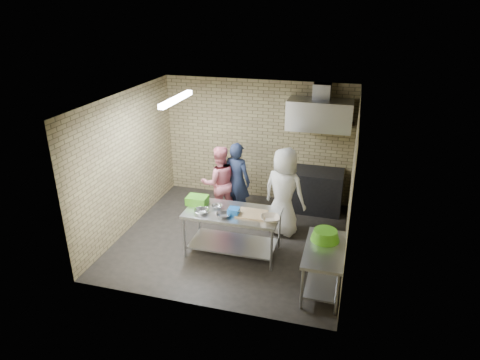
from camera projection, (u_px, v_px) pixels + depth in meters
name	position (u px, v px, depth m)	size (l,w,h in m)	color
floor	(232.00, 238.00, 8.11)	(4.20, 4.20, 0.00)	black
ceiling	(231.00, 99.00, 7.05)	(4.20, 4.20, 0.00)	black
back_wall	(257.00, 141.00, 9.35)	(4.20, 0.06, 2.70)	tan
front_wall	(191.00, 226.00, 5.81)	(4.20, 0.06, 2.70)	tan
left_wall	(127.00, 162.00, 8.09)	(0.06, 4.00, 2.70)	tan
right_wall	(351.00, 186.00, 7.06)	(0.06, 4.00, 2.70)	tan
prep_table	(233.00, 232.00, 7.50)	(1.66, 0.83, 0.83)	silver
side_counter	(323.00, 269.00, 6.55)	(0.60, 1.20, 0.75)	silver
stove	(314.00, 190.00, 9.06)	(1.20, 0.70, 0.90)	black
range_hood	(320.00, 115.00, 8.46)	(1.30, 0.60, 0.60)	silver
hood_duct	(322.00, 91.00, 8.41)	(0.35, 0.30, 0.30)	#A5A8AD
wall_shelf	(335.00, 122.00, 8.62)	(0.80, 0.20, 0.04)	#3F2B19
fluorescent_fixture	(176.00, 99.00, 7.32)	(0.10, 1.25, 0.08)	white
green_crate	(197.00, 200.00, 7.58)	(0.37, 0.28, 0.15)	#429D1D
blue_tub	(234.00, 211.00, 7.21)	(0.18, 0.18, 0.12)	blue
cutting_board	(252.00, 214.00, 7.23)	(0.51, 0.39, 0.03)	tan
mixing_bowl_a	(202.00, 212.00, 7.27)	(0.26, 0.26, 0.06)	#B4B7BC
mixing_bowl_b	(217.00, 207.00, 7.44)	(0.20, 0.20, 0.06)	#B0B3B7
mixing_bowl_c	(223.00, 215.00, 7.15)	(0.24, 0.24, 0.06)	#AFB1B6
ceramic_bowl	(270.00, 219.00, 7.02)	(0.32, 0.32, 0.08)	beige
green_basin	(325.00, 235.00, 6.59)	(0.46, 0.46, 0.17)	#59C626
bottle_red	(323.00, 116.00, 8.64)	(0.07, 0.07, 0.18)	#B22619
bottle_green	(342.00, 118.00, 8.55)	(0.06, 0.06, 0.15)	green
man_navy	(237.00, 181.00, 8.63)	(0.60, 0.39, 1.63)	#141833
woman_pink	(219.00, 182.00, 8.63)	(0.76, 0.59, 1.56)	pink
woman_white	(284.00, 192.00, 7.98)	(0.85, 0.55, 1.74)	white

